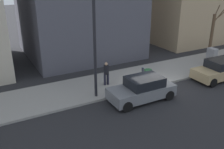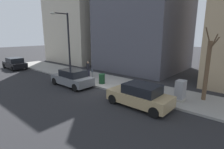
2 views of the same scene
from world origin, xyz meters
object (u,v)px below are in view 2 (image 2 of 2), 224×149
at_px(trash_bin, 102,79).
at_px(bare_tree, 207,69).
at_px(parked_car_grey, 72,78).
at_px(parking_meter, 92,74).
at_px(pedestrian_midblock, 88,68).
at_px(parked_car_black, 15,63).
at_px(office_tower_right, 84,8).
at_px(utility_box, 180,91).
at_px(streetlamp, 67,40).
at_px(office_block_center, 145,1).
at_px(parked_car_tan, 140,96).

bearing_deg(trash_bin, bare_tree, -78.45).
relative_size(parked_car_grey, parking_meter, 3.12).
bearing_deg(pedestrian_midblock, parked_car_black, -166.69).
height_order(parked_car_black, office_tower_right, office_tower_right).
height_order(parked_car_grey, trash_bin, parked_car_grey).
bearing_deg(trash_bin, utility_box, -86.74).
xyz_separation_m(trash_bin, office_tower_right, (9.64, 13.49, 8.44)).
bearing_deg(streetlamp, office_block_center, -15.63).
xyz_separation_m(bare_tree, office_block_center, (7.91, 9.69, 6.44)).
bearing_deg(office_tower_right, parked_car_black, 175.65).
xyz_separation_m(parked_car_grey, streetlamp, (1.32, 2.45, 3.28)).
height_order(parked_car_grey, office_block_center, office_block_center).
distance_m(parked_car_tan, office_tower_right, 23.55).
xyz_separation_m(streetlamp, trash_bin, (0.62, -4.32, -3.42)).
bearing_deg(office_block_center, streetlamp, 164.37).
xyz_separation_m(parked_car_black, pedestrian_midblock, (3.04, -11.46, 0.35)).
xyz_separation_m(utility_box, pedestrian_midblock, (0.51, 9.95, 0.24)).
xyz_separation_m(parked_car_grey, utility_box, (2.34, -8.89, 0.11)).
bearing_deg(utility_box, pedestrian_midblock, 87.08).
height_order(utility_box, pedestrian_midblock, pedestrian_midblock).
bearing_deg(bare_tree, trash_bin, 101.55).
relative_size(streetlamp, office_tower_right, 0.36).
bearing_deg(parked_car_black, parked_car_grey, -87.78).
height_order(trash_bin, office_tower_right, office_tower_right).
relative_size(streetlamp, office_block_center, 0.37).
bearing_deg(streetlamp, parked_car_tan, -97.70).
bearing_deg(office_block_center, parking_meter, -176.25).
bearing_deg(parked_car_grey, bare_tree, -69.74).
distance_m(parked_car_black, trash_bin, 14.54).
relative_size(pedestrian_midblock, office_block_center, 0.09).
bearing_deg(office_block_center, bare_tree, -129.22).
bearing_deg(bare_tree, utility_box, 136.99).
distance_m(parked_car_black, pedestrian_midblock, 11.87).
distance_m(utility_box, bare_tree, 2.28).
bearing_deg(office_tower_right, parked_car_grey, -134.88).
bearing_deg(office_block_center, pedestrian_midblock, 170.49).
bearing_deg(parked_car_tan, office_tower_right, 59.19).
distance_m(parked_car_grey, office_block_center, 14.04).
bearing_deg(utility_box, trash_bin, 93.26).
bearing_deg(parked_car_tan, parked_car_black, 91.45).
bearing_deg(parked_car_black, parked_car_tan, -88.03).
relative_size(utility_box, office_tower_right, 0.08).
bearing_deg(pedestrian_midblock, parked_car_tan, -20.55).
bearing_deg(parking_meter, streetlamp, 92.73).
relative_size(streetlamp, bare_tree, 1.32).
bearing_deg(trash_bin, parked_car_black, 98.45).
bearing_deg(utility_box, parked_car_black, 96.76).
bearing_deg(parked_car_black, parking_meter, -81.60).
bearing_deg(parked_car_black, office_block_center, -46.46).
distance_m(parked_car_tan, utility_box, 2.90).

